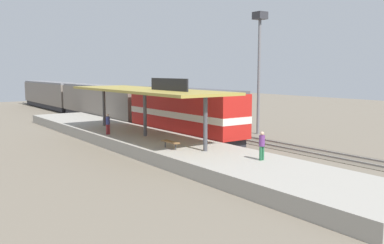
# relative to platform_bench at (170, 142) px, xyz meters

# --- Properties ---
(ground_plane) EXTENTS (120.00, 120.00, 0.00)m
(ground_plane) POSITION_rel_platform_bench_xyz_m (8.00, 5.93, -1.34)
(ground_plane) COLOR #706656
(track_near) EXTENTS (3.20, 110.00, 0.16)m
(track_near) POSITION_rel_platform_bench_xyz_m (6.00, 5.93, -1.31)
(track_near) COLOR #5F5649
(track_near) RESTS_ON ground
(track_far) EXTENTS (3.20, 110.00, 0.16)m
(track_far) POSITION_rel_platform_bench_xyz_m (10.60, 5.93, -1.31)
(track_far) COLOR #5F5649
(track_far) RESTS_ON ground
(platform) EXTENTS (6.00, 44.00, 0.90)m
(platform) POSITION_rel_platform_bench_xyz_m (1.40, 5.93, -0.89)
(platform) COLOR #9E998E
(platform) RESTS_ON ground
(station_canopy) EXTENTS (5.20, 18.00, 4.70)m
(station_canopy) POSITION_rel_platform_bench_xyz_m (1.40, 5.84, 3.19)
(station_canopy) COLOR #47474C
(station_canopy) RESTS_ON platform
(platform_bench) EXTENTS (0.44, 1.70, 0.50)m
(platform_bench) POSITION_rel_platform_bench_xyz_m (0.00, 0.00, 0.00)
(platform_bench) COLOR #333338
(platform_bench) RESTS_ON platform
(locomotive) EXTENTS (2.93, 14.43, 4.44)m
(locomotive) POSITION_rel_platform_bench_xyz_m (6.00, 7.10, 1.07)
(locomotive) COLOR #28282D
(locomotive) RESTS_ON track_near
(passenger_carriage_front) EXTENTS (2.90, 20.00, 4.24)m
(passenger_carriage_front) POSITION_rel_platform_bench_xyz_m (6.00, 25.10, 0.97)
(passenger_carriage_front) COLOR #28282D
(passenger_carriage_front) RESTS_ON track_near
(passenger_carriage_rear) EXTENTS (2.90, 20.00, 4.24)m
(passenger_carriage_rear) POSITION_rel_platform_bench_xyz_m (6.00, 45.90, 0.97)
(passenger_carriage_rear) COLOR #28282D
(passenger_carriage_rear) RESTS_ON track_near
(light_mast) EXTENTS (1.10, 1.10, 11.70)m
(light_mast) POSITION_rel_platform_bench_xyz_m (13.80, 5.60, 7.05)
(light_mast) COLOR slate
(light_mast) RESTS_ON ground
(person_waiting) EXTENTS (0.34, 0.34, 1.71)m
(person_waiting) POSITION_rel_platform_bench_xyz_m (2.36, -6.27, 0.51)
(person_waiting) COLOR #23603D
(person_waiting) RESTS_ON platform
(person_walking) EXTENTS (0.34, 0.34, 1.71)m
(person_walking) POSITION_rel_platform_bench_xyz_m (-0.74, 8.38, 0.51)
(person_walking) COLOR maroon
(person_walking) RESTS_ON platform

